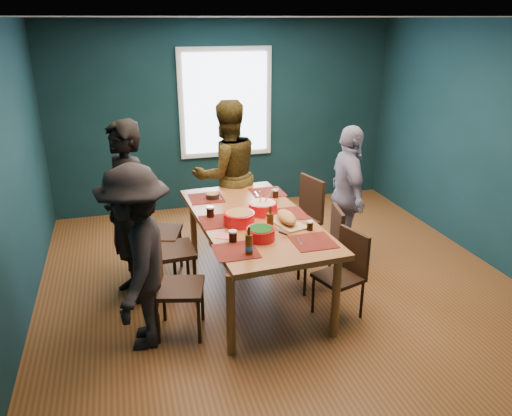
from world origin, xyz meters
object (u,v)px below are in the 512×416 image
(bowl_dumpling, at_px, (263,207))
(chair_right_mid, at_px, (327,242))
(person_far_left, at_px, (127,213))
(chair_left_mid, at_px, (160,243))
(person_back, at_px, (227,175))
(bowl_salad, at_px, (239,218))
(bowl_herbs, at_px, (261,233))
(dining_table, at_px, (254,225))
(cutting_board, at_px, (287,218))
(person_right, at_px, (348,195))
(person_near_left, at_px, (138,259))
(chair_right_near, at_px, (345,267))
(chair_left_near, at_px, (169,279))
(chair_right_far, at_px, (304,212))
(chair_left_far, at_px, (148,225))

(bowl_dumpling, bearing_deg, chair_right_mid, -20.04)
(bowl_dumpling, bearing_deg, person_far_left, 173.95)
(chair_left_mid, height_order, chair_right_mid, chair_left_mid)
(person_back, height_order, bowl_salad, person_back)
(bowl_salad, xyz_separation_m, bowl_dumpling, (0.30, 0.22, -0.00))
(bowl_salad, bearing_deg, chair_right_mid, -0.82)
(person_far_left, height_order, bowl_dumpling, person_far_left)
(chair_left_mid, relative_size, bowl_herbs, 3.93)
(dining_table, height_order, cutting_board, cutting_board)
(dining_table, xyz_separation_m, person_right, (1.23, 0.42, 0.06))
(dining_table, distance_m, person_near_left, 1.32)
(bowl_dumpling, height_order, cutting_board, bowl_dumpling)
(person_near_left, xyz_separation_m, bowl_herbs, (1.10, 0.08, 0.07))
(chair_right_mid, bearing_deg, person_far_left, 179.12)
(chair_right_near, height_order, bowl_dumpling, bowl_dumpling)
(chair_left_near, distance_m, person_right, 2.37)
(chair_right_mid, bearing_deg, bowl_herbs, -145.43)
(chair_right_mid, distance_m, chair_right_near, 0.52)
(person_back, bearing_deg, chair_right_far, 131.46)
(chair_right_far, distance_m, bowl_dumpling, 0.91)
(bowl_herbs, bearing_deg, chair_left_far, 129.17)
(bowl_dumpling, bearing_deg, bowl_salad, -144.59)
(chair_right_far, xyz_separation_m, chair_right_near, (-0.07, -1.29, -0.07))
(chair_right_near, relative_size, cutting_board, 1.50)
(dining_table, distance_m, person_far_left, 1.25)
(chair_right_mid, relative_size, person_near_left, 0.55)
(chair_left_mid, bearing_deg, cutting_board, -19.95)
(person_right, bearing_deg, cutting_board, 132.79)
(person_far_left, height_order, person_back, person_far_left)
(person_back, height_order, bowl_herbs, person_back)
(person_right, bearing_deg, chair_left_mid, 106.04)
(chair_right_mid, height_order, bowl_dumpling, bowl_dumpling)
(chair_left_near, xyz_separation_m, bowl_herbs, (0.85, 0.01, 0.34))
(chair_left_mid, xyz_separation_m, bowl_salad, (0.75, -0.27, 0.29))
(person_right, xyz_separation_m, person_near_left, (-2.41, -1.03, 0.01))
(chair_right_near, relative_size, person_far_left, 0.46)
(chair_left_far, height_order, chair_right_far, chair_left_far)
(dining_table, xyz_separation_m, chair_left_near, (-0.93, -0.53, -0.20))
(chair_right_near, xyz_separation_m, bowl_dumpling, (-0.59, 0.75, 0.39))
(person_far_left, bearing_deg, person_back, 110.52)
(bowl_herbs, bearing_deg, chair_right_far, 53.15)
(chair_left_far, relative_size, chair_right_mid, 1.17)
(chair_left_mid, xyz_separation_m, chair_right_mid, (1.68, -0.28, -0.08))
(person_right, distance_m, bowl_dumpling, 1.16)
(chair_left_near, distance_m, bowl_herbs, 0.91)
(person_near_left, bearing_deg, chair_right_far, 133.76)
(chair_left_near, xyz_separation_m, cutting_board, (1.19, 0.29, 0.33))
(person_near_left, bearing_deg, chair_right_near, 99.86)
(bowl_dumpling, bearing_deg, person_back, 96.14)
(chair_right_far, distance_m, person_far_left, 2.07)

